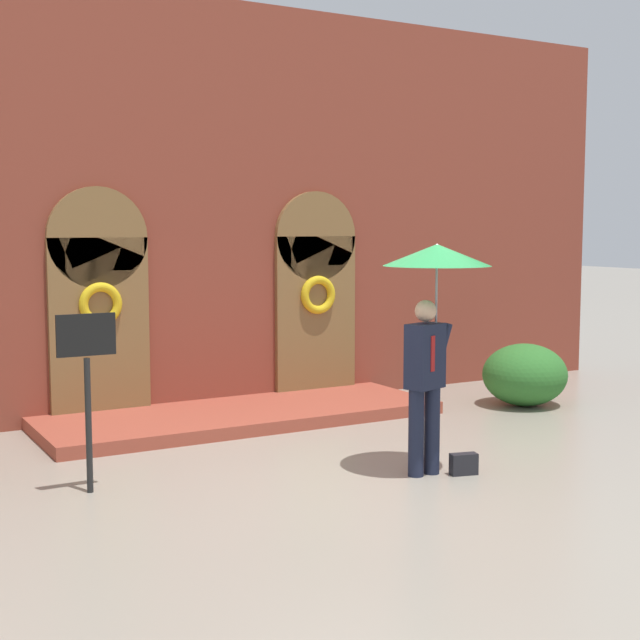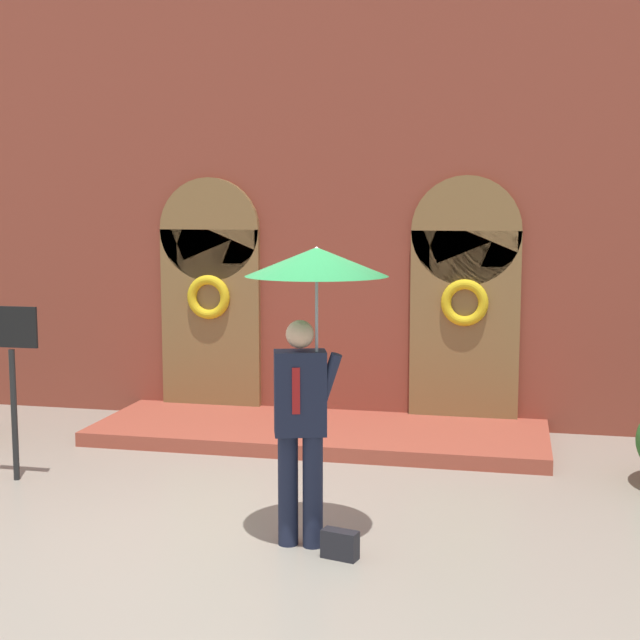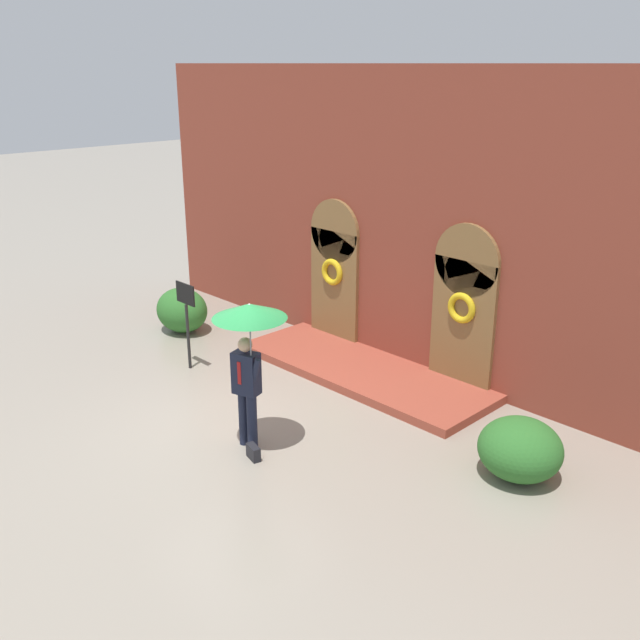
{
  "view_description": "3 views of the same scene",
  "coord_description": "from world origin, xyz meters",
  "px_view_note": "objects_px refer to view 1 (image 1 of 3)",
  "views": [
    {
      "loc": [
        -4.76,
        -7.42,
        2.52
      ],
      "look_at": [
        0.48,
        1.8,
        1.42
      ],
      "focal_mm": 50.0,
      "sensor_mm": 36.0,
      "label": 1
    },
    {
      "loc": [
        2.18,
        -6.78,
        2.63
      ],
      "look_at": [
        0.27,
        1.89,
        1.54
      ],
      "focal_mm": 50.0,
      "sensor_mm": 36.0,
      "label": 2
    },
    {
      "loc": [
        8.31,
        -6.22,
        5.6
      ],
      "look_at": [
        0.26,
        1.67,
        1.53
      ],
      "focal_mm": 40.0,
      "sensor_mm": 36.0,
      "label": 3
    }
  ],
  "objects_px": {
    "person_with_umbrella": "(434,288)",
    "shrub_right": "(525,375)",
    "sign_post": "(87,372)",
    "handbag": "(464,464)"
  },
  "relations": [
    {
      "from": "person_with_umbrella",
      "to": "shrub_right",
      "type": "bearing_deg",
      "value": 33.95
    },
    {
      "from": "sign_post",
      "to": "shrub_right",
      "type": "distance_m",
      "value": 6.67
    },
    {
      "from": "sign_post",
      "to": "handbag",
      "type": "bearing_deg",
      "value": -20.09
    },
    {
      "from": "shrub_right",
      "to": "sign_post",
      "type": "bearing_deg",
      "value": -170.15
    },
    {
      "from": "handbag",
      "to": "person_with_umbrella",
      "type": "bearing_deg",
      "value": 156.79
    },
    {
      "from": "shrub_right",
      "to": "handbag",
      "type": "bearing_deg",
      "value": -141.44
    },
    {
      "from": "sign_post",
      "to": "person_with_umbrella",
      "type": "bearing_deg",
      "value": -18.44
    },
    {
      "from": "person_with_umbrella",
      "to": "shrub_right",
      "type": "distance_m",
      "value": 4.23
    },
    {
      "from": "person_with_umbrella",
      "to": "sign_post",
      "type": "xyz_separation_m",
      "value": [
        -3.24,
        1.08,
        -0.75
      ]
    },
    {
      "from": "sign_post",
      "to": "shrub_right",
      "type": "relative_size",
      "value": 1.42
    }
  ]
}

